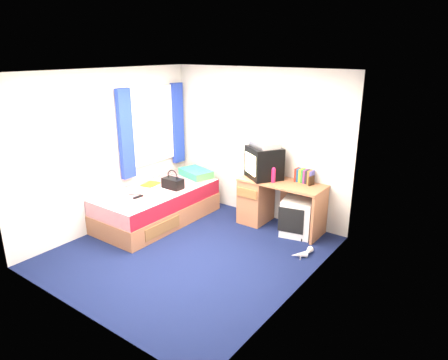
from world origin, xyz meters
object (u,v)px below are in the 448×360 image
Objects in this scene: pink_water_bottle at (273,176)px; towel at (157,194)px; desk at (266,199)px; colour_swatch_fan at (125,201)px; crt_tv at (264,163)px; vcr at (265,144)px; remote_control at (138,197)px; magazine at (151,184)px; white_heels at (303,254)px; pillow at (196,173)px; water_bottle at (134,192)px; aerosol_can at (278,174)px; bed at (158,205)px; picture_frame at (311,181)px; handbag at (173,183)px; storage_cube at (298,217)px.

towel is at bearing -141.54° from pink_water_bottle.
colour_swatch_fan is at bearing -131.48° from desk.
crt_tv is 3.00× the size of colour_swatch_fan.
remote_control is (-1.35, -1.38, -0.73)m from vcr.
crt_tv reaches higher than pink_water_bottle.
white_heels is (2.67, 0.20, -0.51)m from magazine.
pillow is 2.87× the size of water_bottle.
crt_tv is at bearing 46.30° from towel.
aerosol_can is (0.17, 0.05, 0.44)m from desk.
towel is 2.31m from white_heels.
towel is (0.25, -0.24, 0.32)m from bed.
aerosol_can is (-0.52, -0.06, 0.02)m from picture_frame.
pillow is at bearing 178.84° from pink_water_bottle.
colour_swatch_fan reaches higher than white_heels.
vcr is at bearing 90.00° from crt_tv.
crt_tv is 2.15m from colour_swatch_fan.
vcr is 0.49m from aerosol_can.
pink_water_bottle is at bearing 27.61° from bed.
crt_tv reaches higher than handbag.
pink_water_bottle is 0.62× the size of handbag.
picture_frame is 0.50× the size of magazine.
pink_water_bottle is at bearing 5.45° from vcr.
pillow reaches higher than remote_control.
magazine reaches higher than colour_swatch_fan.
bed is at bearing -152.39° from pink_water_bottle.
vcr is (0.00, 0.00, 0.29)m from crt_tv.
colour_swatch_fan is at bearing -91.78° from pillow.
magazine is at bearing -169.88° from handbag.
aerosol_can reaches higher than towel.
bed is 2.45m from picture_frame.
vcr is 2.20× the size of water_bottle.
white_heels is (2.53, 0.67, -0.54)m from water_bottle.
pink_water_bottle is at bearing 34.90° from water_bottle.
crt_tv is at bearing 31.23° from handbag.
desk is (1.45, 0.95, 0.14)m from bed.
pink_water_bottle is (0.23, -0.10, -0.14)m from crt_tv.
desk is at bearing 3.00° from pillow.
bed is 2.22m from storage_cube.
bed is at bearing -169.01° from storage_cube.
vcr is at bearing 154.98° from pink_water_bottle.
bed is 4.54× the size of vcr.
picture_frame is 2.58m from remote_control.
vcr reaches higher than crt_tv.
picture_frame reaches higher than colour_swatch_fan.
remote_control is at bearing -135.68° from desk.
pillow is 1.54m from colour_swatch_fan.
colour_swatch_fan is (-2.11, -1.71, -0.27)m from picture_frame.
aerosol_can is 1.66m from handbag.
vcr reaches higher than storage_cube.
bed is 9.72× the size of pink_water_bottle.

